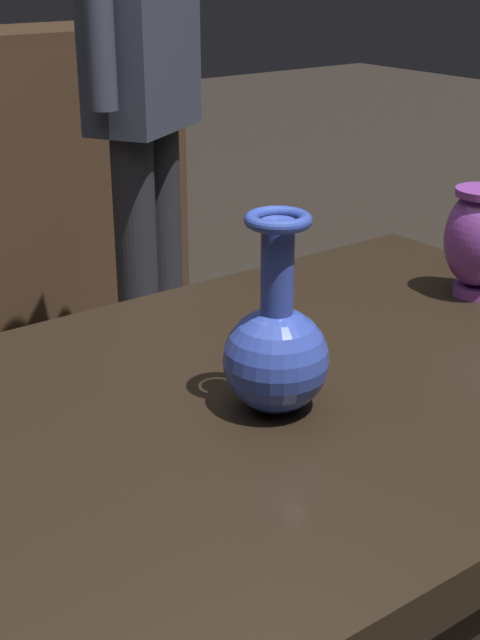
% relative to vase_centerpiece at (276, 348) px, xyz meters
% --- Properties ---
extents(vase_centerpiece, '(0.11, 0.11, 0.21)m').
position_rel_vase_centerpiece_xyz_m(vase_centerpiece, '(0.00, 0.00, 0.00)').
color(vase_centerpiece, '#2D429E').
rests_on(vase_centerpiece, display_plinth).
extents(vase_tall_behind, '(0.09, 0.09, 0.15)m').
position_rel_vase_centerpiece_xyz_m(vase_tall_behind, '(0.42, 0.09, 0.01)').
color(vase_tall_behind, '#7A388E').
rests_on(vase_tall_behind, display_plinth).
extents(visitor_near_right, '(0.41, 0.32, 1.62)m').
position_rel_vase_centerpiece_xyz_m(visitor_near_right, '(0.68, 1.38, 0.09)').
color(visitor_near_right, '#232328').
rests_on(visitor_near_right, ground_plane).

